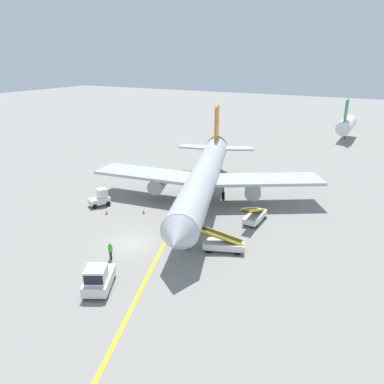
% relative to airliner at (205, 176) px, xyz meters
% --- Properties ---
extents(ground_plane, '(300.00, 300.00, 0.00)m').
position_rel_airliner_xyz_m(ground_plane, '(-1.24, -12.84, -3.42)').
color(ground_plane, gray).
extents(taxi_line_yellow, '(26.70, 75.61, 0.01)m').
position_rel_airliner_xyz_m(taxi_line_yellow, '(0.18, -7.84, -3.41)').
color(taxi_line_yellow, yellow).
rests_on(taxi_line_yellow, ground).
extents(airliner, '(27.56, 34.28, 10.10)m').
position_rel_airliner_xyz_m(airliner, '(0.00, 0.00, 0.00)').
color(airliner, '#B2B5BA').
rests_on(airliner, ground).
extents(pushback_tug, '(3.37, 4.07, 2.20)m').
position_rel_airliner_xyz_m(pushback_tug, '(1.16, -20.32, -2.42)').
color(pushback_tug, silver).
rests_on(pushback_tug, ground).
extents(baggage_tug_near_wing, '(2.27, 2.73, 2.10)m').
position_rel_airliner_xyz_m(baggage_tug_near_wing, '(-10.50, -7.02, -2.49)').
color(baggage_tug_near_wing, silver).
rests_on(baggage_tug_near_wing, ground).
extents(belt_loader_forward_hold, '(1.53, 5.03, 2.59)m').
position_rel_airliner_xyz_m(belt_loader_forward_hold, '(7.45, -2.64, -2.64)').
color(belt_loader_forward_hold, silver).
rests_on(belt_loader_forward_hold, ground).
extents(belt_loader_aft_hold, '(5.12, 2.94, 2.59)m').
position_rel_airliner_xyz_m(belt_loader_aft_hold, '(6.98, -10.09, -2.64)').
color(belt_loader_aft_hold, silver).
rests_on(belt_loader_aft_hold, ground).
extents(ground_crew_marshaller, '(0.36, 0.24, 1.70)m').
position_rel_airliner_xyz_m(ground_crew_marshaller, '(-1.06, -16.31, -2.51)').
color(ground_crew_marshaller, '#26262D').
rests_on(ground_crew_marshaller, ground).
extents(safety_cone_nose_left, '(0.36, 0.36, 0.44)m').
position_rel_airliner_xyz_m(safety_cone_nose_left, '(-4.48, -6.58, -3.20)').
color(safety_cone_nose_left, orange).
rests_on(safety_cone_nose_left, ground).
extents(safety_cone_nose_right, '(0.36, 0.36, 0.44)m').
position_rel_airliner_xyz_m(safety_cone_nose_right, '(-8.11, -8.75, -3.20)').
color(safety_cone_nose_right, orange).
rests_on(safety_cone_nose_right, ground).
extents(distant_aircraft_far_left, '(3.00, 10.10, 8.80)m').
position_rel_airliner_xyz_m(distant_aircraft_far_left, '(9.98, 47.26, -0.20)').
color(distant_aircraft_far_left, silver).
rests_on(distant_aircraft_far_left, ground).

